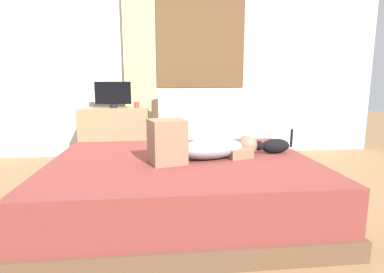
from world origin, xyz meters
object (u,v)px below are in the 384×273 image
Objects in this scene: cat at (273,146)px; cup at (137,105)px; bed at (183,187)px; desk at (116,135)px; person_lying at (201,146)px; tv_monitor at (113,94)px; chair_by_desk at (163,126)px.

cup reaches higher than cat.
cup reaches higher than bed.
desk is at bearing -179.86° from cup.
person_lying reaches higher than desk.
tv_monitor is (-1.60, 1.74, 0.38)m from cat.
cup is at bearing 0.14° from desk.
chair_by_desk is (0.64, -0.17, 0.14)m from desk.
bed is 1.72m from chair_by_desk.
cat is (0.67, 0.15, -0.05)m from person_lying.
tv_monitor is (-0.02, -0.00, 0.55)m from desk.
bed is 2.41× the size of desk.
tv_monitor is 0.34m from cup.
chair_by_desk is (-0.27, 1.72, -0.08)m from person_lying.
bed is at bearing -67.06° from tv_monitor.
chair_by_desk is at bearing -25.70° from cup.
desk reaches higher than bed.
tv_monitor reaches higher than bed.
person_lying is 2.11m from desk.
cat is 2.39m from tv_monitor.
cup is at bearing 0.13° from tv_monitor.
person_lying reaches higher than bed.
person_lying is 2.61× the size of cat.
desk reaches higher than cat.
bed is 2.13m from tv_monitor.
person_lying is at bearing -63.72° from tv_monitor.
chair_by_desk reaches higher than cup.
tv_monitor is at bearing -180.00° from desk.
person_lying is 2.13m from tv_monitor.
chair_by_desk reaches higher than person_lying.
cup reaches higher than person_lying.
cup is (-0.47, 1.86, 0.54)m from bed.
cup is 0.47m from chair_by_desk.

